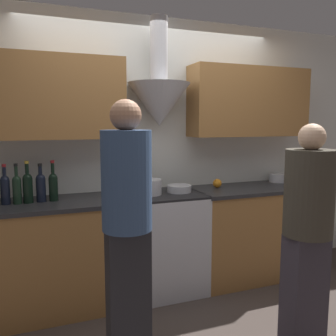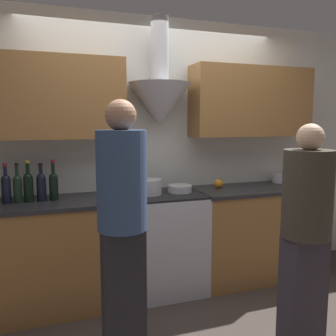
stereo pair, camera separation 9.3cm
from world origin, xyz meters
name	(u,v)px [view 2 (the right image)]	position (x,y,z in m)	size (l,w,h in m)	color
ground_plane	(177,307)	(0.00, 0.00, 0.00)	(12.00, 12.00, 0.00)	#423833
wall_back	(156,134)	(0.00, 0.62, 1.48)	(8.40, 0.59, 2.60)	silver
counter_left	(56,254)	(-0.98, 0.35, 0.47)	(1.29, 0.62, 0.94)	#9E6B38
counter_right	(255,232)	(0.99, 0.35, 0.47)	(1.31, 0.62, 0.94)	#9E6B38
stove_range	(165,242)	(0.00, 0.35, 0.47)	(0.69, 0.60, 0.94)	silver
wine_bottle_2	(6,187)	(-1.35, 0.38, 1.07)	(0.07, 0.07, 0.33)	black
wine_bottle_3	(18,187)	(-1.26, 0.37, 1.07)	(0.07, 0.07, 0.33)	black
wine_bottle_4	(28,185)	(-1.18, 0.38, 1.08)	(0.08, 0.08, 0.35)	black
wine_bottle_5	(41,185)	(-1.08, 0.39, 1.07)	(0.08, 0.08, 0.32)	black
wine_bottle_6	(54,184)	(-0.98, 0.39, 1.07)	(0.07, 0.07, 0.34)	black
stock_pot	(148,187)	(-0.16, 0.36, 1.01)	(0.25, 0.25, 0.14)	silver
mixing_bowl	(180,189)	(0.16, 0.36, 0.97)	(0.23, 0.23, 0.07)	silver
orange_fruit	(219,184)	(0.60, 0.44, 0.98)	(0.09, 0.09, 0.09)	orange
saucepan	(280,178)	(1.39, 0.52, 0.98)	(0.18, 0.18, 0.09)	silver
person_foreground_left	(122,225)	(-0.60, -0.63, 0.96)	(0.31, 0.31, 1.73)	#28282D
person_foreground_right	(306,227)	(0.66, -0.78, 0.87)	(0.34, 0.34, 1.59)	#38333D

